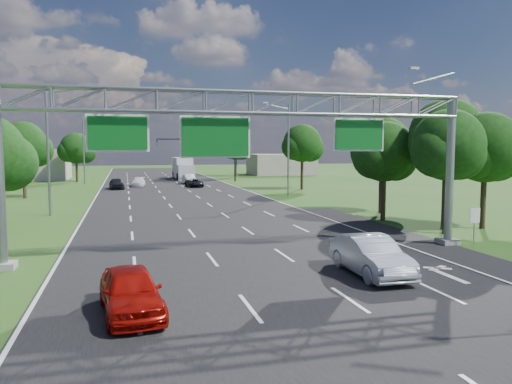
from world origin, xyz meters
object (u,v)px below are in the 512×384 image
object	(u,v)px
sign_gantry	(252,116)
box_truck	(183,169)
traffic_signal	(213,148)
red_coupe	(131,291)
regulatory_sign	(475,219)
silver_sedan	(370,256)

from	to	relation	value
sign_gantry	box_truck	size ratio (longest dim) A/B	2.47
sign_gantry	traffic_signal	size ratio (longest dim) A/B	1.92
traffic_signal	box_truck	xyz separation A→B (m)	(-3.70, 8.25, -3.45)
red_coupe	traffic_signal	bearing A→B (deg)	71.63
sign_gantry	traffic_signal	distance (m)	53.51
regulatory_sign	traffic_signal	world-z (taller)	traffic_signal
silver_sedan	box_truck	distance (m)	66.26
sign_gantry	regulatory_sign	size ratio (longest dim) A/B	11.19
regulatory_sign	red_coupe	distance (m)	19.20
box_truck	sign_gantry	bearing A→B (deg)	-94.44
sign_gantry	box_truck	xyz separation A→B (m)	(3.45, 61.26, -5.17)
regulatory_sign	silver_sedan	size ratio (longest dim) A/B	0.42
red_coupe	silver_sedan	distance (m)	10.12
sign_gantry	regulatory_sign	distance (m)	13.25
traffic_signal	box_truck	world-z (taller)	traffic_signal
silver_sedan	box_truck	world-z (taller)	box_truck
silver_sedan	red_coupe	bearing A→B (deg)	-164.50
red_coupe	silver_sedan	world-z (taller)	silver_sedan
sign_gantry	traffic_signal	world-z (taller)	sign_gantry
traffic_signal	silver_sedan	bearing A→B (deg)	-93.27
traffic_signal	box_truck	bearing A→B (deg)	114.12
sign_gantry	silver_sedan	xyz separation A→B (m)	(3.83, -5.00, -6.07)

